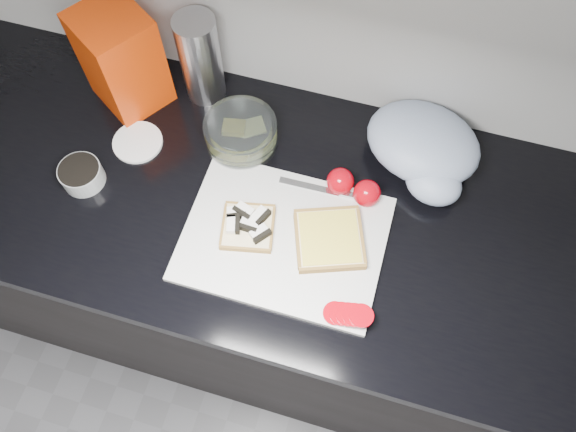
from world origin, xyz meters
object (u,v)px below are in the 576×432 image
(cutting_board, at_px, (284,239))
(steel_canister, at_px, (201,59))
(glass_bowl, at_px, (241,134))
(bread_bag, at_px, (122,60))

(cutting_board, bearing_deg, steel_canister, 131.70)
(cutting_board, relative_size, glass_bowl, 2.54)
(cutting_board, distance_m, bread_bag, 0.52)
(glass_bowl, height_order, bread_bag, bread_bag)
(cutting_board, distance_m, glass_bowl, 0.26)
(glass_bowl, distance_m, bread_bag, 0.30)
(glass_bowl, height_order, steel_canister, steel_canister)
(bread_bag, bearing_deg, glass_bowl, 21.85)
(glass_bowl, xyz_separation_m, bread_bag, (-0.28, 0.06, 0.08))
(bread_bag, distance_m, steel_canister, 0.17)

